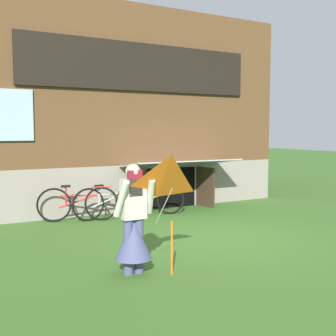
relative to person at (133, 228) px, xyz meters
The scene contains 7 objects.
ground_plane 2.58m from the person, 30.30° to the left, with size 60.00×60.00×0.00m, color #386023.
log_house 7.17m from the person, 71.83° to the left, with size 8.35×5.74×5.11m.
person is the anchor object (origin of this frame).
kite 0.88m from the person, 55.68° to the right, with size 0.90×0.80×1.63m.
bicycle_yellow 4.20m from the person, 59.90° to the left, with size 1.57×0.46×0.74m.
bicycle_silver 3.84m from the person, 73.95° to the left, with size 1.76×0.08×0.80m.
bicycle_red 3.80m from the person, 84.80° to the left, with size 1.71×0.63×0.82m.
Camera 1 is at (-4.55, -6.60, 2.01)m, focal length 45.30 mm.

